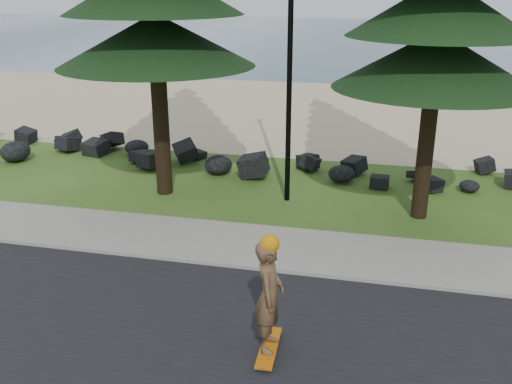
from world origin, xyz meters
TOP-DOWN VIEW (x-y plane):
  - ground at (0.00, 0.00)m, footprint 160.00×160.00m
  - road at (0.00, -4.50)m, footprint 160.00×7.00m
  - kerb at (0.00, -0.90)m, footprint 160.00×0.20m
  - sidewalk at (0.00, 0.20)m, footprint 160.00×2.00m
  - beach_sand at (0.00, 14.50)m, footprint 160.00×15.00m
  - ocean at (0.00, 51.00)m, footprint 160.00×58.00m
  - seawall_boulders at (0.00, 5.60)m, footprint 60.00×2.40m
  - lamp_post at (0.00, 3.20)m, footprint 0.25×0.14m
  - skateboarder at (0.89, -3.65)m, footprint 0.48×1.14m

SIDE VIEW (x-z plane):
  - ground at x=0.00m, z-range 0.00..0.00m
  - seawall_boulders at x=0.00m, z-range -0.55..0.55m
  - ocean at x=0.00m, z-range 0.00..0.01m
  - beach_sand at x=0.00m, z-range 0.00..0.01m
  - road at x=0.00m, z-range 0.00..0.02m
  - sidewalk at x=0.00m, z-range 0.00..0.08m
  - kerb at x=0.00m, z-range 0.00..0.10m
  - skateboarder at x=0.89m, z-range 0.01..2.11m
  - lamp_post at x=0.00m, z-range 0.06..8.20m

